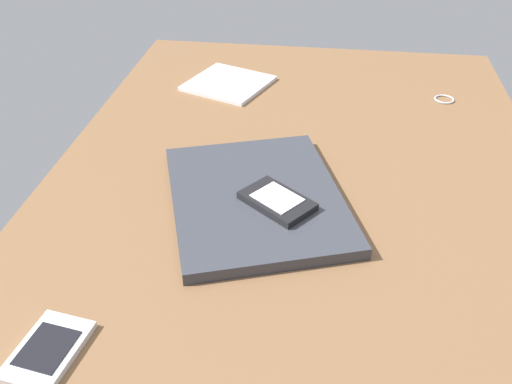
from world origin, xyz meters
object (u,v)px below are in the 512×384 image
at_px(cell_phone_on_laptop, 277,201).
at_px(notepad, 228,83).
at_px(key_ring, 444,99).
at_px(cell_phone_on_desk, 48,350).
at_px(laptop_closed, 256,198).

bearing_deg(cell_phone_on_laptop, notepad, -161.02).
bearing_deg(key_ring, notepad, -91.55).
bearing_deg(notepad, cell_phone_on_desk, 15.81).
bearing_deg(key_ring, laptop_closed, -39.40).
xyz_separation_m(laptop_closed, key_ring, (-0.40, 0.33, -0.01)).
distance_m(cell_phone_on_laptop, notepad, 0.46).
height_order(laptop_closed, key_ring, laptop_closed).
height_order(cell_phone_on_laptop, key_ring, cell_phone_on_laptop).
height_order(laptop_closed, notepad, laptop_closed).
bearing_deg(cell_phone_on_laptop, key_ring, 145.14).
bearing_deg(laptop_closed, notepad, 176.60).
height_order(laptop_closed, cell_phone_on_desk, laptop_closed).
relative_size(laptop_closed, cell_phone_on_desk, 2.91).
relative_size(cell_phone_on_laptop, key_ring, 3.04).
xyz_separation_m(cell_phone_on_desk, notepad, (-0.71, 0.07, -0.00)).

